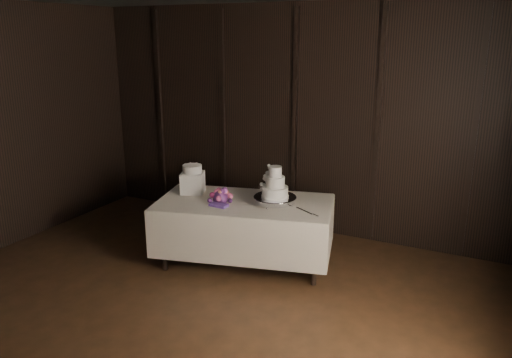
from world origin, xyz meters
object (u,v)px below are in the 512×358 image
(cake_stand, at_px, (275,200))
(display_table, at_px, (244,230))
(wedding_cake, at_px, (272,185))
(small_cake, at_px, (192,169))
(bouquet, at_px, (220,197))
(box_pedestal, at_px, (193,183))

(cake_stand, bearing_deg, display_table, -167.86)
(wedding_cake, relative_size, small_cake, 1.52)
(wedding_cake, bearing_deg, bouquet, -149.86)
(box_pedestal, bearing_deg, bouquet, -19.83)
(wedding_cake, xyz_separation_m, bouquet, (-0.55, -0.21, -0.16))
(cake_stand, bearing_deg, wedding_cake, -150.26)
(bouquet, bearing_deg, small_cake, 160.17)
(cake_stand, height_order, small_cake, small_cake)
(cake_stand, xyz_separation_m, small_cake, (-1.07, -0.05, 0.25))
(display_table, relative_size, box_pedestal, 8.42)
(display_table, height_order, cake_stand, cake_stand)
(cake_stand, bearing_deg, box_pedestal, -177.50)
(display_table, distance_m, cake_stand, 0.53)
(wedding_cake, xyz_separation_m, small_cake, (-1.04, -0.03, 0.07))
(bouquet, distance_m, box_pedestal, 0.52)
(cake_stand, relative_size, box_pedestal, 1.86)
(bouquet, relative_size, small_cake, 1.81)
(display_table, height_order, box_pedestal, box_pedestal)
(bouquet, xyz_separation_m, box_pedestal, (-0.49, 0.18, 0.05))
(bouquet, distance_m, small_cake, 0.57)
(wedding_cake, relative_size, bouquet, 0.84)
(bouquet, bearing_deg, cake_stand, 21.05)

